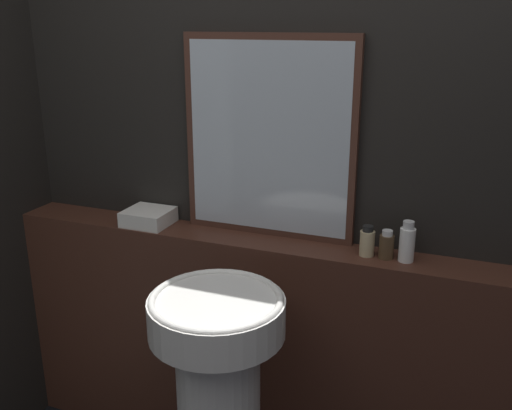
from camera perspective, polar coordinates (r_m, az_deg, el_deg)
name	(u,v)px	position (r m, az deg, el deg)	size (l,w,h in m)	color
wall_back	(291,163)	(2.15, 3.52, 4.21)	(8.00, 0.06, 2.50)	black
vanity_counter	(278,356)	(2.35, 2.21, -14.84)	(2.26, 0.19, 0.97)	#422319
pedestal_sink	(219,403)	(2.00, -3.74, -19.15)	(0.43, 0.43, 0.95)	silver
mirror	(269,139)	(2.11, 1.27, 6.66)	(0.66, 0.03, 0.75)	#47281E
towel_stack	(148,217)	(2.35, -10.71, -1.18)	(0.18, 0.17, 0.06)	silver
shampoo_bottle	(367,242)	(2.04, 11.05, -3.63)	(0.05, 0.05, 0.11)	#C6B284
conditioner_bottle	(386,245)	(2.03, 12.92, -3.96)	(0.05, 0.05, 0.10)	#4C3823
lotion_bottle	(407,243)	(2.01, 14.87, -3.68)	(0.05, 0.05, 0.14)	white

